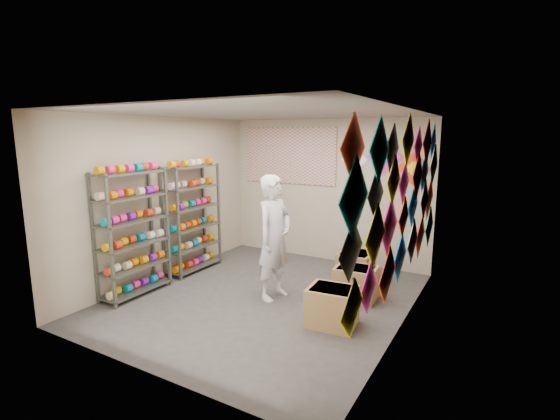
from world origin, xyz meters
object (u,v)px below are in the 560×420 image
Objects in this scene: shelf_rack_front at (133,234)px; carton_a at (332,306)px; shopkeeper at (274,238)px; carton_c at (356,267)px; shelf_rack_back at (192,218)px; carton_b at (356,283)px.

shelf_rack_front is 3.13m from carton_a.
shopkeeper is 3.22× the size of carton_c.
shelf_rack_back is 1.03× the size of shopkeeper.
carton_a is at bearing -14.38° from shelf_rack_back.
shelf_rack_front is at bearing -175.30° from carton_a.
shopkeeper reaches higher than carton_b.
carton_c is (2.73, 0.89, -0.70)m from shelf_rack_back.
carton_b is at bearing 86.00° from carton_a.
shopkeeper is 1.64m from carton_c.
carton_b is (1.08, 0.55, -0.68)m from shopkeeper.
shelf_rack_front reaches higher than carton_a.
carton_b is at bearing 3.74° from shelf_rack_back.
shelf_rack_front reaches higher than shopkeeper.
shelf_rack_back is at bearing -163.06° from carton_c.
shelf_rack_front reaches higher than carton_c.
carton_a is at bearing -103.87° from shopkeeper.
carton_b is 1.04× the size of carton_c.
shopkeeper reaches higher than carton_c.
shelf_rack_back reaches higher than carton_c.
shelf_rack_back reaches higher than carton_b.
shopkeeper is at bearing 153.93° from carton_a.
shelf_rack_back is (0.00, 1.30, 0.00)m from shelf_rack_front.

